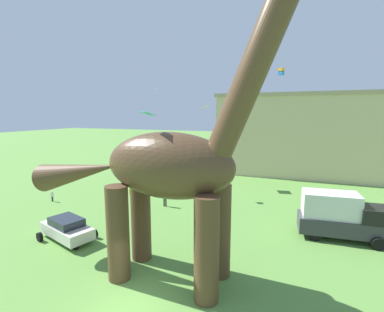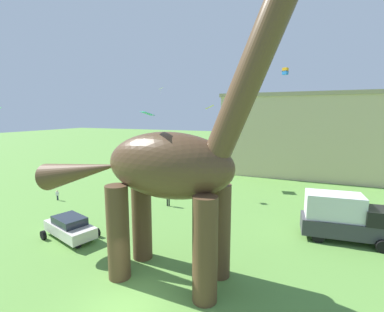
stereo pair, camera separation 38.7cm
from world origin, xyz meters
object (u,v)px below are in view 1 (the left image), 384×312
(person_near_flyer, at_px, (132,193))
(kite_near_low, at_px, (157,88))
(dinosaur_sculpture, at_px, (167,165))
(kite_trailing, at_px, (281,72))
(parked_box_truck, at_px, (340,215))
(kite_mid_right, at_px, (205,107))
(parked_sedan_left, at_px, (67,228))
(person_far_spectator, at_px, (52,195))
(person_photographer, at_px, (165,196))
(kite_far_right, at_px, (148,114))

(person_near_flyer, relative_size, kite_near_low, 1.91)
(dinosaur_sculpture, height_order, kite_trailing, dinosaur_sculpture)
(parked_box_truck, xyz_separation_m, kite_mid_right, (-13.55, 10.87, 7.71))
(parked_box_truck, bearing_deg, parked_sedan_left, -162.97)
(parked_sedan_left, relative_size, kite_trailing, 7.81)
(person_far_spectator, bearing_deg, person_photographer, 38.67)
(person_photographer, bearing_deg, person_near_flyer, 146.04)
(person_photographer, height_order, person_near_flyer, person_photographer)
(parked_box_truck, xyz_separation_m, kite_near_low, (-17.45, 6.12, 9.61))
(dinosaur_sculpture, xyz_separation_m, person_photographer, (-5.27, 10.02, -5.07))
(parked_box_truck, xyz_separation_m, kite_trailing, (-4.75, 5.44, 10.58))
(kite_mid_right, bearing_deg, kite_near_low, -129.37)
(person_photographer, distance_m, kite_trailing, 15.29)
(dinosaur_sculpture, relative_size, kite_far_right, 18.59)
(parked_sedan_left, relative_size, kite_near_low, 5.67)
(parked_box_truck, relative_size, kite_trailing, 9.92)
(dinosaur_sculpture, bearing_deg, parked_box_truck, 31.58)
(parked_box_truck, distance_m, kite_near_low, 20.84)
(person_near_flyer, bearing_deg, kite_mid_right, 161.95)
(person_photographer, xyz_separation_m, kite_near_low, (-3.12, 4.53, 10.30))
(dinosaur_sculpture, distance_m, kite_near_low, 17.59)
(person_photographer, relative_size, kite_mid_right, 1.02)
(person_photographer, distance_m, kite_mid_right, 12.54)
(person_near_flyer, bearing_deg, kite_far_right, 45.21)
(dinosaur_sculpture, bearing_deg, kite_mid_right, 91.73)
(dinosaur_sculpture, height_order, person_near_flyer, dinosaur_sculpture)
(person_far_spectator, relative_size, kite_near_low, 1.28)
(kite_far_right, relative_size, kite_trailing, 1.54)
(parked_sedan_left, bearing_deg, person_photographer, 87.14)
(person_far_spectator, distance_m, kite_trailing, 24.57)
(person_photographer, distance_m, kite_far_right, 13.76)
(person_far_spectator, height_order, person_photographer, person_photographer)
(parked_sedan_left, height_order, person_photographer, person_photographer)
(parked_sedan_left, bearing_deg, kite_trailing, 61.60)
(kite_near_low, bearing_deg, parked_box_truck, -19.31)
(person_far_spectator, relative_size, kite_far_right, 1.14)
(kite_mid_right, distance_m, kite_near_low, 6.43)
(dinosaur_sculpture, xyz_separation_m, kite_far_right, (-0.76, -0.49, 2.58))
(person_far_spectator, xyz_separation_m, kite_near_low, (7.92, 7.28, 10.63))
(dinosaur_sculpture, xyz_separation_m, person_far_spectator, (-16.31, 7.27, -5.41))
(parked_box_truck, height_order, kite_mid_right, kite_mid_right)
(kite_far_right, bearing_deg, kite_trailing, 70.54)
(kite_far_right, height_order, kite_mid_right, kite_mid_right)
(parked_sedan_left, height_order, parked_box_truck, parked_box_truck)
(dinosaur_sculpture, xyz_separation_m, kite_mid_right, (-4.49, 19.30, 3.33))
(kite_far_right, bearing_deg, parked_sedan_left, 166.35)
(kite_mid_right, height_order, kite_near_low, kite_near_low)
(person_near_flyer, bearing_deg, person_photographer, 97.34)
(parked_sedan_left, height_order, kite_far_right, kite_far_right)
(kite_far_right, xyz_separation_m, kite_near_low, (-7.63, 15.04, 2.65))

